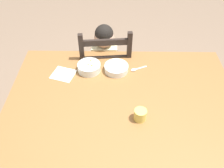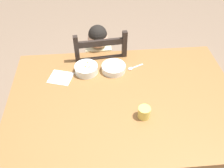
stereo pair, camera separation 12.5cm
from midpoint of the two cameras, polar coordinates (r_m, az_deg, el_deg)
ground_plane at (r=2.27m, az=0.49°, el=-15.95°), size 8.00×8.00×0.00m
dining_table at (r=1.74m, az=0.62°, el=-5.02°), size 1.58×1.08×0.73m
dining_chair at (r=2.29m, az=-4.36°, el=2.41°), size 0.46×0.46×0.96m
child_figure at (r=2.18m, az=-4.72°, el=5.66°), size 0.32×0.31×0.94m
bowl_of_peas at (r=1.87m, az=-1.53°, el=3.75°), size 0.18×0.18×0.05m
bowl_of_carrots at (r=1.86m, az=-7.93°, el=3.49°), size 0.17×0.17×0.06m
spoon at (r=1.90m, az=3.02°, el=3.76°), size 0.13×0.08×0.01m
drinking_cup at (r=1.54m, az=5.20°, el=-6.71°), size 0.08×0.08×0.08m
paper_napkin at (r=1.87m, az=-13.76°, el=1.40°), size 0.20×0.19×0.00m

